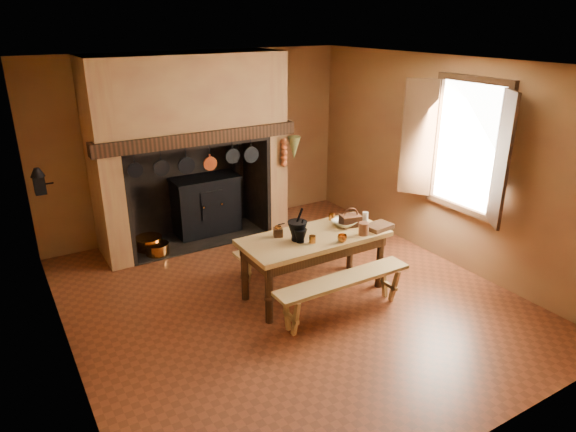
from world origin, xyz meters
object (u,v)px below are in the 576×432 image
object	(u,v)px
iron_range	(206,204)
work_table	(314,245)
coffee_grinder	(278,232)
wicker_basket	(350,220)
mixing_bowl	(345,223)
bench_front	(343,287)

from	to	relation	value
iron_range	work_table	distance (m)	2.52
work_table	coffee_grinder	distance (m)	0.48
iron_range	wicker_basket	world-z (taller)	iron_range
mixing_bowl	work_table	bearing A→B (deg)	-173.47
iron_range	mixing_bowl	world-z (taller)	iron_range
mixing_bowl	wicker_basket	size ratio (longest dim) A/B	1.07
bench_front	mixing_bowl	bearing A→B (deg)	53.03
mixing_bowl	wicker_basket	bearing A→B (deg)	-23.73
iron_range	wicker_basket	bearing A→B (deg)	-68.85
coffee_grinder	wicker_basket	size ratio (longest dim) A/B	0.57
work_table	bench_front	size ratio (longest dim) A/B	1.05
iron_range	mixing_bowl	distance (m)	2.61
bench_front	mixing_bowl	size ratio (longest dim) A/B	5.62
bench_front	mixing_bowl	distance (m)	0.95
iron_range	wicker_basket	xyz separation A→B (m)	(0.95, -2.46, 0.38)
iron_range	coffee_grinder	xyz separation A→B (m)	(-0.00, -2.28, 0.36)
coffee_grinder	wicker_basket	world-z (taller)	wicker_basket
bench_front	coffee_grinder	size ratio (longest dim) A/B	10.59
iron_range	wicker_basket	size ratio (longest dim) A/B	5.57
work_table	mixing_bowl	world-z (taller)	mixing_bowl
iron_range	work_table	world-z (taller)	iron_range
bench_front	coffee_grinder	xyz separation A→B (m)	(-0.39, 0.81, 0.48)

